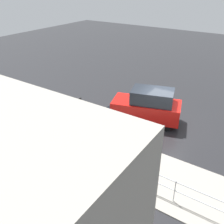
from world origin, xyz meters
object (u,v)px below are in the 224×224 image
fire_hydrant (92,127)px  sign_post (79,113)px  moving_hatchback (148,106)px  pedestrian (82,113)px

fire_hydrant → sign_post: sign_post is taller
moving_hatchback → sign_post: (2.05, 3.65, 0.55)m
moving_hatchback → fire_hydrant: (1.87, 2.87, -0.63)m
fire_hydrant → pedestrian: 1.01m
fire_hydrant → sign_post: 1.43m
fire_hydrant → pedestrian: pedestrian is taller
moving_hatchback → pedestrian: size_ratio=2.61×
pedestrian → fire_hydrant: bearing=167.0°
moving_hatchback → fire_hydrant: size_ratio=5.27×
moving_hatchback → sign_post: sign_post is taller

